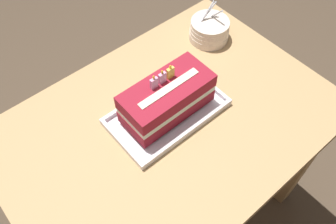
# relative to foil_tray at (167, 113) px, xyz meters

# --- Properties ---
(ground_plane) EXTENTS (8.00, 8.00, 0.00)m
(ground_plane) POSITION_rel_foil_tray_xyz_m (-0.01, -0.03, -0.75)
(ground_plane) COLOR #4C3D2D
(dining_table) EXTENTS (1.03, 0.73, 0.74)m
(dining_table) POSITION_rel_foil_tray_xyz_m (-0.01, -0.03, -0.13)
(dining_table) COLOR tan
(dining_table) RESTS_ON ground_plane
(foil_tray) EXTENTS (0.36, 0.21, 0.02)m
(foil_tray) POSITION_rel_foil_tray_xyz_m (0.00, 0.00, 0.00)
(foil_tray) COLOR silver
(foil_tray) RESTS_ON dining_table
(birthday_cake) EXTENTS (0.28, 0.13, 0.16)m
(birthday_cake) POSITION_rel_foil_tray_xyz_m (-0.00, 0.00, 0.07)
(birthday_cake) COLOR maroon
(birthday_cake) RESTS_ON foil_tray
(bowl_stack) EXTENTS (0.15, 0.15, 0.14)m
(bowl_stack) POSITION_rel_foil_tray_xyz_m (0.34, 0.16, 0.03)
(bowl_stack) COLOR silver
(bowl_stack) RESTS_ON dining_table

